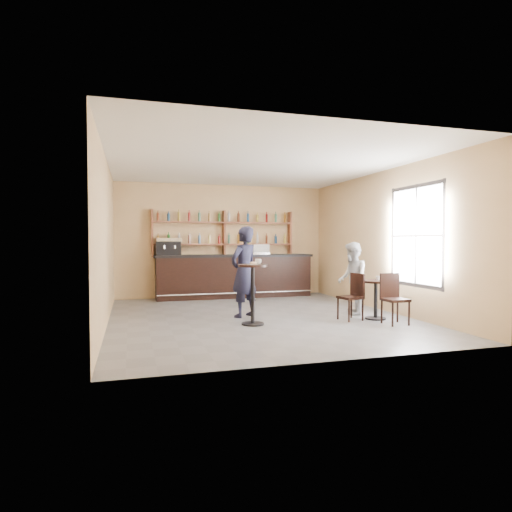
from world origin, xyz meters
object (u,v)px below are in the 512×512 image
object	(u,v)px
espresso_machine	(169,247)
cafe_table	(376,300)
pastry_case	(260,249)
chair_west	(350,297)
patron_second	(352,278)
chair_south	(395,299)
man_main	(244,272)
pedestal_table	(253,295)
bar_counter	(235,276)

from	to	relation	value
espresso_machine	cafe_table	size ratio (longest dim) A/B	0.82
espresso_machine	pastry_case	bearing A→B (deg)	7.98
chair_west	espresso_machine	bearing A→B (deg)	-152.27
espresso_machine	patron_second	bearing A→B (deg)	-35.76
pastry_case	chair_south	xyz separation A→B (m)	(1.28, -4.71, -0.87)
espresso_machine	patron_second	xyz separation A→B (m)	(3.62, -3.47, -0.66)
man_main	pedestal_table	bearing A→B (deg)	55.51
cafe_table	patron_second	world-z (taller)	patron_second
chair_west	chair_south	size ratio (longest dim) A/B	0.97
espresso_machine	cafe_table	distance (m)	5.70
patron_second	bar_counter	bearing A→B (deg)	-128.45
chair_west	patron_second	bearing A→B (deg)	137.09
cafe_table	chair_west	world-z (taller)	chair_west
espresso_machine	chair_south	xyz separation A→B (m)	(3.85, -4.71, -0.96)
cafe_table	chair_west	size ratio (longest dim) A/B	0.84
pedestal_table	patron_second	size ratio (longest dim) A/B	0.73
pastry_case	man_main	xyz separation A→B (m)	(-1.28, -3.12, -0.40)
cafe_table	chair_south	distance (m)	0.61
bar_counter	chair_west	distance (m)	4.31
pedestal_table	chair_west	size ratio (longest dim) A/B	1.22
cafe_table	patron_second	distance (m)	0.77
chair_south	patron_second	xyz separation A→B (m)	(-0.23, 1.24, 0.30)
bar_counter	cafe_table	distance (m)	4.56
bar_counter	man_main	size ratio (longest dim) A/B	2.35
chair_south	cafe_table	bearing A→B (deg)	94.29
chair_south	bar_counter	bearing A→B (deg)	112.80
pedestal_table	man_main	size ratio (longest dim) A/B	0.61
pastry_case	bar_counter	bearing A→B (deg)	-175.80
espresso_machine	man_main	bearing A→B (deg)	-59.57
bar_counter	chair_south	world-z (taller)	bar_counter
cafe_table	chair_south	bearing A→B (deg)	-85.24
man_main	patron_second	bearing A→B (deg)	140.41
chair_west	chair_south	world-z (taller)	chair_south
cafe_table	man_main	bearing A→B (deg)	158.44
patron_second	espresso_machine	bearing A→B (deg)	-109.57
espresso_machine	cafe_table	xyz separation A→B (m)	(3.80, -4.11, -1.04)
pedestal_table	chair_west	distance (m)	2.02
bar_counter	chair_south	xyz separation A→B (m)	(2.03, -4.71, -0.12)
bar_counter	chair_west	xyz separation A→B (m)	(1.43, -4.06, -0.13)
bar_counter	patron_second	xyz separation A→B (m)	(1.80, -3.47, 0.18)
cafe_table	chair_west	xyz separation A→B (m)	(-0.55, 0.05, 0.07)
pastry_case	cafe_table	size ratio (longest dim) A/B	0.60
bar_counter	patron_second	distance (m)	3.91
pastry_case	cafe_table	distance (m)	4.40
pedestal_table	chair_south	size ratio (longest dim) A/B	1.18
chair_west	patron_second	world-z (taller)	patron_second
bar_counter	espresso_machine	size ratio (longest dim) A/B	6.86
cafe_table	patron_second	bearing A→B (deg)	105.63
cafe_table	pastry_case	bearing A→B (deg)	106.67
chair_south	pedestal_table	bearing A→B (deg)	163.57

